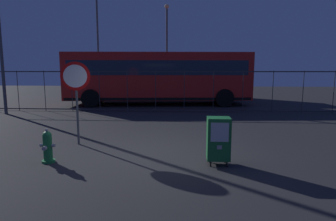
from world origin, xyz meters
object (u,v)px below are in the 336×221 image
at_px(street_light_far_left, 167,44).
at_px(stop_sign, 76,86).
at_px(fire_hydrant, 48,147).
at_px(bus_far, 166,75).
at_px(newspaper_box_primary, 218,139).
at_px(bus_near, 158,76).
at_px(street_light_near_right, 98,34).

bearing_deg(street_light_far_left, stop_sign, -96.77).
height_order(fire_hydrant, bus_far, bus_far).
height_order(newspaper_box_primary, bus_near, bus_near).
distance_m(bus_near, street_light_near_right, 7.33).
bearing_deg(street_light_far_left, newspaper_box_primary, -81.52).
bearing_deg(bus_far, street_light_near_right, 168.69).
relative_size(fire_hydrant, bus_far, 0.07).
height_order(street_light_near_right, street_light_far_left, street_light_near_right).
relative_size(fire_hydrant, street_light_near_right, 0.09).
relative_size(bus_near, street_light_near_right, 1.30).
relative_size(bus_far, street_light_near_right, 1.29).
distance_m(fire_hydrant, bus_near, 10.88).
bearing_deg(fire_hydrant, stop_sign, 86.97).
height_order(newspaper_box_primary, street_light_near_right, street_light_near_right).
height_order(fire_hydrant, street_light_near_right, street_light_near_right).
height_order(newspaper_box_primary, street_light_far_left, street_light_far_left).
relative_size(stop_sign, bus_near, 0.21).
xyz_separation_m(fire_hydrant, street_light_far_left, (1.59, 14.22, 3.46)).
xyz_separation_m(fire_hydrant, bus_near, (1.33, 10.71, 1.36)).
bearing_deg(newspaper_box_primary, bus_far, 98.64).
xyz_separation_m(newspaper_box_primary, bus_near, (-2.37, 10.61, 1.14)).
bearing_deg(street_light_near_right, street_light_far_left, -10.69).
height_order(bus_far, street_light_near_right, street_light_near_right).
xyz_separation_m(newspaper_box_primary, street_light_far_left, (-2.11, 14.11, 3.24)).
bearing_deg(bus_far, stop_sign, -99.12).
xyz_separation_m(bus_far, street_light_far_left, (0.07, -0.21, 2.11)).
distance_m(newspaper_box_primary, street_light_near_right, 17.28).
bearing_deg(fire_hydrant, newspaper_box_primary, 1.62).
bearing_deg(newspaper_box_primary, street_light_far_left, 98.48).
relative_size(newspaper_box_primary, bus_far, 0.10).
bearing_deg(stop_sign, street_light_near_right, 105.19).
bearing_deg(bus_far, fire_hydrant, -98.78).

